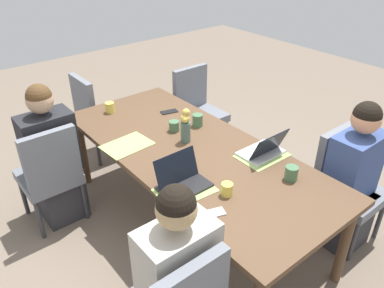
# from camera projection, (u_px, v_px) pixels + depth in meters

# --- Properties ---
(ground_plane) EXTENTS (10.00, 10.00, 0.00)m
(ground_plane) POSITION_uv_depth(u_px,v_px,m) (192.00, 222.00, 3.22)
(ground_plane) COLOR #756656
(dining_table) EXTENTS (2.36, 1.01, 0.72)m
(dining_table) POSITION_uv_depth(u_px,v_px,m) (192.00, 157.00, 2.89)
(dining_table) COLOR brown
(dining_table) RESTS_ON ground_plane
(chair_far_left_near) EXTENTS (0.44, 0.44, 0.90)m
(chair_far_left_near) POSITION_uv_depth(u_px,v_px,m) (50.00, 172.00, 3.00)
(chair_far_left_near) COLOR slate
(chair_far_left_near) RESTS_ON ground_plane
(person_far_left_near) EXTENTS (0.36, 0.40, 1.19)m
(person_far_left_near) POSITION_uv_depth(u_px,v_px,m) (53.00, 162.00, 3.07)
(person_far_left_near) COLOR #2D2D33
(person_far_left_near) RESTS_ON ground_plane
(chair_near_left_mid) EXTENTS (0.44, 0.44, 0.90)m
(chair_near_left_mid) POSITION_uv_depth(u_px,v_px,m) (344.00, 180.00, 2.90)
(chair_near_left_mid) COLOR slate
(chair_near_left_mid) RESTS_ON ground_plane
(person_near_left_mid) EXTENTS (0.36, 0.40, 1.19)m
(person_near_left_mid) POSITION_uv_depth(u_px,v_px,m) (349.00, 185.00, 2.80)
(person_near_left_mid) COLOR #2D2D33
(person_near_left_mid) RESTS_ON ground_plane
(person_far_left_far) EXTENTS (0.36, 0.40, 1.19)m
(person_far_left_far) POSITION_uv_depth(u_px,v_px,m) (178.00, 288.00, 2.02)
(person_far_left_far) COLOR #2D2D33
(person_far_left_far) RESTS_ON ground_plane
(chair_head_right_right_near) EXTENTS (0.44, 0.44, 0.90)m
(chair_head_right_right_near) POSITION_uv_depth(u_px,v_px,m) (96.00, 113.00, 3.91)
(chair_head_right_right_near) COLOR slate
(chair_head_right_right_near) RESTS_ON ground_plane
(chair_near_right_mid) EXTENTS (0.44, 0.44, 0.90)m
(chair_near_right_mid) POSITION_uv_depth(u_px,v_px,m) (197.00, 106.00, 4.04)
(chair_near_right_mid) COLOR slate
(chair_near_right_mid) RESTS_ON ground_plane
(flower_vase) EXTENTS (0.08, 0.08, 0.27)m
(flower_vase) POSITION_uv_depth(u_px,v_px,m) (185.00, 125.00, 2.89)
(flower_vase) COLOR #4C6B60
(flower_vase) RESTS_ON dining_table
(placemat_far_left_near) EXTENTS (0.29, 0.38, 0.00)m
(placemat_far_left_near) POSITION_uv_depth(u_px,v_px,m) (127.00, 145.00, 2.91)
(placemat_far_left_near) COLOR #9EBC66
(placemat_far_left_near) RESTS_ON dining_table
(placemat_near_left_mid) EXTENTS (0.26, 0.36, 0.00)m
(placemat_near_left_mid) POSITION_uv_depth(u_px,v_px,m) (262.00, 156.00, 2.78)
(placemat_near_left_mid) COLOR #9EBC66
(placemat_near_left_mid) RESTS_ON dining_table
(placemat_far_left_far) EXTENTS (0.29, 0.38, 0.00)m
(placemat_far_left_far) POSITION_uv_depth(u_px,v_px,m) (185.00, 190.00, 2.42)
(placemat_far_left_far) COLOR #9EBC66
(placemat_far_left_far) RESTS_ON dining_table
(laptop_far_left_far) EXTENTS (0.22, 0.32, 0.21)m
(laptop_far_left_far) POSITION_uv_depth(u_px,v_px,m) (182.00, 181.00, 2.44)
(laptop_far_left_far) COLOR black
(laptop_far_left_far) RESTS_ON dining_table
(laptop_near_left_mid) EXTENTS (0.22, 0.32, 0.20)m
(laptop_near_left_mid) POSITION_uv_depth(u_px,v_px,m) (263.00, 150.00, 2.77)
(laptop_near_left_mid) COLOR silver
(laptop_near_left_mid) RESTS_ON dining_table
(coffee_mug_near_left) EXTENTS (0.08, 0.08, 0.09)m
(coffee_mug_near_left) POSITION_uv_depth(u_px,v_px,m) (110.00, 108.00, 3.39)
(coffee_mug_near_left) COLOR #DBC64C
(coffee_mug_near_left) RESTS_ON dining_table
(coffee_mug_near_right) EXTENTS (0.08, 0.08, 0.08)m
(coffee_mug_near_right) POSITION_uv_depth(u_px,v_px,m) (174.00, 126.00, 3.09)
(coffee_mug_near_right) COLOR #47704C
(coffee_mug_near_right) RESTS_ON dining_table
(coffee_mug_centre_left) EXTENTS (0.09, 0.09, 0.10)m
(coffee_mug_centre_left) POSITION_uv_depth(u_px,v_px,m) (291.00, 173.00, 2.51)
(coffee_mug_centre_left) COLOR #47704C
(coffee_mug_centre_left) RESTS_ON dining_table
(coffee_mug_centre_right) EXTENTS (0.09, 0.09, 0.10)m
(coffee_mug_centre_right) POSITION_uv_depth(u_px,v_px,m) (198.00, 120.00, 3.16)
(coffee_mug_centre_right) COLOR #47704C
(coffee_mug_centre_right) RESTS_ON dining_table
(coffee_mug_far_left) EXTENTS (0.07, 0.07, 0.08)m
(coffee_mug_far_left) POSITION_uv_depth(u_px,v_px,m) (227.00, 189.00, 2.36)
(coffee_mug_far_left) COLOR #DBC64C
(coffee_mug_far_left) RESTS_ON dining_table
(phone_black) EXTENTS (0.11, 0.16, 0.01)m
(phone_black) POSITION_uv_depth(u_px,v_px,m) (169.00, 112.00, 3.41)
(phone_black) COLOR black
(phone_black) RESTS_ON dining_table
(phone_silver) EXTENTS (0.12, 0.17, 0.01)m
(phone_silver) POSITION_uv_depth(u_px,v_px,m) (212.00, 213.00, 2.23)
(phone_silver) COLOR silver
(phone_silver) RESTS_ON dining_table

